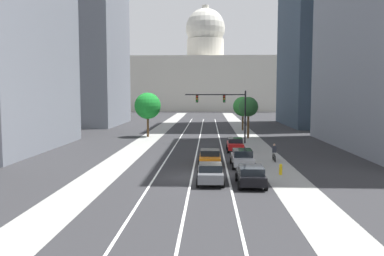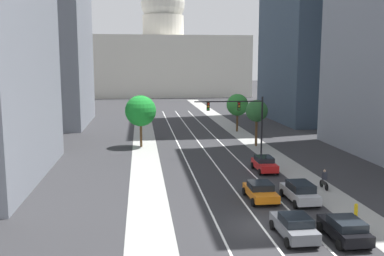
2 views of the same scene
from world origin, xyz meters
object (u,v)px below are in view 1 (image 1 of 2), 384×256
car_silver (242,158)px  car_red (235,144)px  car_black (251,175)px  car_gray (210,173)px  fire_hydrant (281,169)px  cyclist (274,153)px  street_tree_near_right (243,107)px  traffic_signal_mast (226,106)px  street_tree_mid_left (148,106)px  car_orange (210,157)px  capitol_building (205,77)px  street_tree_mid_right (248,107)px

car_silver → car_red: 9.65m
car_black → car_gray: car_gray is taller
car_black → car_red: 17.06m
fire_hydrant → cyclist: cyclist is taller
street_tree_near_right → car_black: bearing=-94.0°
car_red → street_tree_near_right: bearing=-6.3°
traffic_signal_mast → street_tree_mid_left: (-11.47, 7.04, -0.29)m
fire_hydrant → car_orange: bearing=143.1°
cyclist → fire_hydrant: bearing=175.2°
capitol_building → car_red: (4.36, -102.93, -11.60)m
street_tree_mid_left → car_orange: bearing=-68.1°
cyclist → street_tree_mid_right: street_tree_mid_right is taller
car_silver → fire_hydrant: 4.46m
car_gray → street_tree_mid_right: bearing=-11.4°
fire_hydrant → street_tree_near_right: size_ratio=0.15×
car_black → street_tree_mid_left: 33.89m
traffic_signal_mast → capitol_building: bearing=92.2°
car_silver → street_tree_mid_left: size_ratio=0.65×
car_red → fire_hydrant: bearing=-167.4°
car_silver → car_red: (-0.00, 9.65, -0.05)m
street_tree_mid_right → car_red: bearing=-101.7°
car_red → traffic_signal_mast: traffic_signal_mast is taller
capitol_building → traffic_signal_mast: capitol_building is taller
car_gray → fire_hydrant: size_ratio=4.62×
traffic_signal_mast → street_tree_mid_right: bearing=59.6°
car_silver → car_gray: size_ratio=1.03×
fire_hydrant → traffic_signal_mast: bearing=99.9°
car_orange → capitol_building: bearing=0.6°
car_orange → fire_hydrant: 7.17m
car_silver → traffic_signal_mast: traffic_signal_mast is taller
street_tree_mid_left → street_tree_mid_right: (14.93, -1.14, -0.11)m
street_tree_mid_right → fire_hydrant: bearing=-89.8°
capitol_building → street_tree_mid_right: (7.10, -89.76, -7.80)m
street_tree_mid_right → cyclist: bearing=-88.2°
cyclist → street_tree_near_right: size_ratio=0.29×
car_silver → capitol_building: bearing=1.7°
street_tree_near_right → fire_hydrant: bearing=-90.2°
capitol_building → car_black: size_ratio=13.46×
car_gray → car_red: bearing=-10.7°
car_silver → car_orange: car_silver is taller
cyclist → street_tree_mid_left: 26.31m
capitol_building → street_tree_near_right: size_ratio=9.14×
car_red → car_gray: 16.56m
car_gray → fire_hydrant: car_gray is taller
car_silver → street_tree_mid_left: 27.16m
car_silver → traffic_signal_mast: bearing=1.9°
traffic_signal_mast → cyclist: bearing=-73.6°
car_red → street_tree_mid_left: street_tree_mid_left is taller
car_red → street_tree_mid_right: 13.97m
street_tree_near_right → street_tree_mid_right: 12.12m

